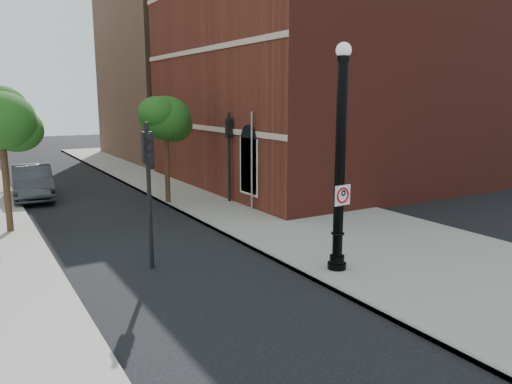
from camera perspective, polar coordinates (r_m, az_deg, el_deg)
ground at (r=13.17m, az=0.05°, el=-12.05°), size 120.00×120.00×0.00m
sidewalk_right at (r=24.33m, az=0.17°, el=-1.16°), size 8.00×60.00×0.12m
curb_edge at (r=22.60m, az=-8.47°, el=-2.19°), size 0.10×60.00×0.14m
brick_wall_building at (r=33.03m, az=11.87°, el=12.60°), size 22.30×16.30×12.50m
bg_building_tan_b at (r=46.16m, az=-1.95°, el=13.18°), size 22.00×14.00×14.00m
lamppost at (r=14.42m, az=9.55°, el=2.40°), size 0.56×0.56×6.59m
no_parking_sign at (r=14.40m, az=9.86°, el=-0.35°), size 0.59×0.10×0.59m
parked_car at (r=27.74m, az=-24.17°, el=1.05°), size 2.25×5.35×1.72m
traffic_signal_left at (r=14.94m, az=-12.19°, el=2.30°), size 0.29×0.37×4.40m
traffic_signal_right at (r=23.87m, az=-3.11°, el=5.62°), size 0.28×0.36×4.38m
utility_pole at (r=22.07m, az=-0.48°, el=3.35°), size 0.09×0.09×4.48m
street_tree_a at (r=20.57m, az=-27.10°, el=7.13°), size 2.96×2.68×5.34m
street_tree_b at (r=29.95m, az=-27.10°, el=8.49°), size 3.16×2.86×5.70m
street_tree_c at (r=24.03m, az=-10.26°, el=8.17°), size 2.87×2.59×5.16m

